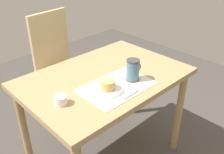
# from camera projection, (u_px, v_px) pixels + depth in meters

# --- Properties ---
(dining_table) EXTENTS (1.04, 0.72, 0.72)m
(dining_table) POSITION_uv_depth(u_px,v_px,m) (105.00, 88.00, 1.64)
(dining_table) COLOR tan
(dining_table) RESTS_ON ground_plane
(wooden_chair) EXTENTS (0.47, 0.47, 0.95)m
(wooden_chair) POSITION_uv_depth(u_px,v_px,m) (60.00, 62.00, 2.24)
(wooden_chair) COLOR #D1B27F
(wooden_chair) RESTS_ON ground_plane
(placemat) EXTENTS (0.43, 0.29, 0.00)m
(placemat) POSITION_uv_depth(u_px,v_px,m) (117.00, 86.00, 1.47)
(placemat) COLOR silver
(placemat) RESTS_ON dining_table
(pastry_plate) EXTENTS (0.18, 0.18, 0.01)m
(pastry_plate) POSITION_uv_depth(u_px,v_px,m) (108.00, 90.00, 1.43)
(pastry_plate) COLOR white
(pastry_plate) RESTS_ON placemat
(pastry) EXTENTS (0.09, 0.09, 0.05)m
(pastry) POSITION_uv_depth(u_px,v_px,m) (108.00, 85.00, 1.41)
(pastry) COLOR #E0A860
(pastry) RESTS_ON pastry_plate
(coffee_coaster) EXTENTS (0.09, 0.09, 0.00)m
(coffee_coaster) POSITION_uv_depth(u_px,v_px,m) (132.00, 79.00, 1.54)
(coffee_coaster) COLOR brown
(coffee_coaster) RESTS_ON placemat
(coffee_mug) EXTENTS (0.11, 0.08, 0.13)m
(coffee_mug) POSITION_uv_depth(u_px,v_px,m) (133.00, 69.00, 1.50)
(coffee_mug) COLOR slate
(coffee_mug) RESTS_ON coffee_coaster
(teaspoon) EXTENTS (0.13, 0.02, 0.01)m
(teaspoon) POSITION_uv_depth(u_px,v_px,m) (131.00, 95.00, 1.38)
(teaspoon) COLOR silver
(teaspoon) RESTS_ON placemat
(sugar_bowl) EXTENTS (0.07, 0.07, 0.05)m
(sugar_bowl) POSITION_uv_depth(u_px,v_px,m) (61.00, 100.00, 1.31)
(sugar_bowl) COLOR white
(sugar_bowl) RESTS_ON dining_table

